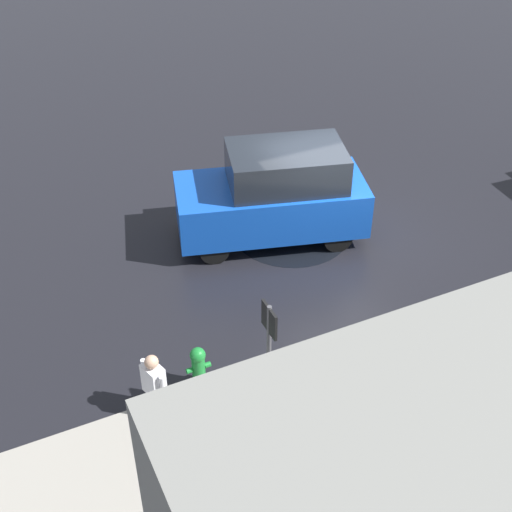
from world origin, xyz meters
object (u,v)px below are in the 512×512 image
object	(u,v)px
sign_post	(269,349)
fire_hydrant	(198,367)
moving_hatchback	(275,195)
pedestrian	(154,382)

from	to	relation	value
sign_post	fire_hydrant	bearing A→B (deg)	-59.86
moving_hatchback	sign_post	xyz separation A→B (m)	(2.33, 4.54, 0.55)
fire_hydrant	pedestrian	world-z (taller)	pedestrian
moving_hatchback	sign_post	world-z (taller)	sign_post
pedestrian	sign_post	world-z (taller)	sign_post
moving_hatchback	sign_post	size ratio (longest dim) A/B	1.76
pedestrian	sign_post	bearing A→B (deg)	148.55
moving_hatchback	fire_hydrant	size ratio (longest dim) A/B	5.25
moving_hatchback	pedestrian	distance (m)	5.29
pedestrian	moving_hatchback	bearing A→B (deg)	-136.90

